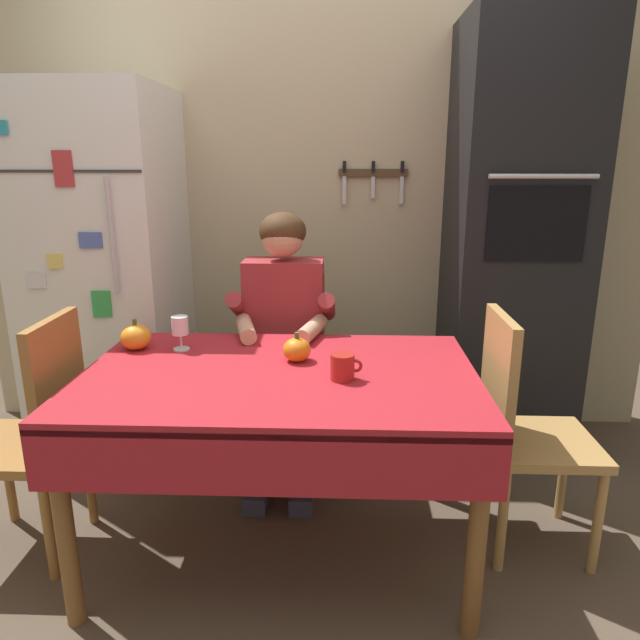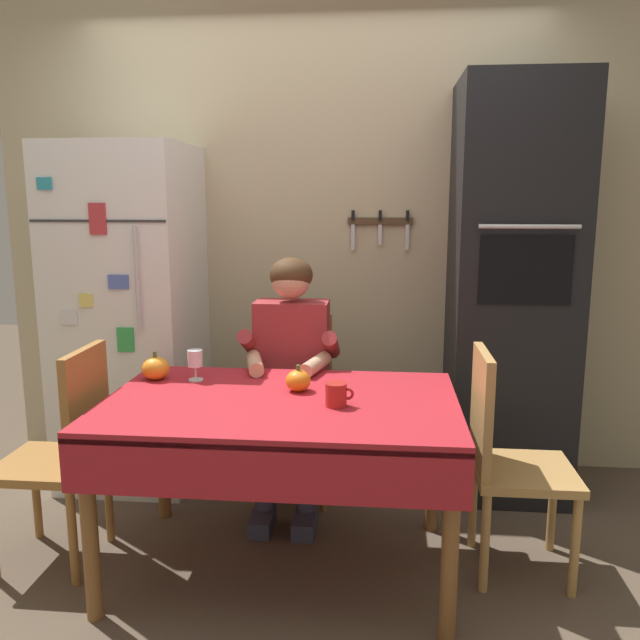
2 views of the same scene
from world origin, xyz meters
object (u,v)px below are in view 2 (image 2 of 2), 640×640
dining_table (280,421)px  seated_person (290,363)px  wall_oven (511,293)px  pumpkin_large (156,368)px  chair_left_side (66,447)px  chair_right_side (505,453)px  wine_glass (195,360)px  refrigerator (131,316)px  chair_behind_person (296,396)px  pumpkin_medium (298,381)px  coffee_mug (336,395)px

dining_table → seated_person: 0.61m
dining_table → seated_person: seated_person is taller
wall_oven → pumpkin_large: size_ratio=17.08×
chair_left_side → chair_right_side: bearing=3.6°
chair_right_side → wine_glass: bearing=174.1°
chair_right_side → pumpkin_large: chair_right_side is taller
chair_right_side → chair_left_side: bearing=-176.4°
refrigerator → dining_table: bearing=-42.9°
dining_table → chair_behind_person: chair_behind_person is taller
chair_right_side → pumpkin_medium: 0.89m
seated_person → chair_left_side: bearing=-144.8°
chair_left_side → wine_glass: 0.63m
dining_table → chair_behind_person: size_ratio=1.51×
refrigerator → chair_left_side: size_ratio=1.94×
dining_table → seated_person: (-0.05, 0.60, 0.08)m
pumpkin_medium → wall_oven: bearing=38.4°
seated_person → coffee_mug: bearing=-67.3°
wall_oven → coffee_mug: (-0.82, -0.97, -0.26)m
chair_left_side → dining_table: bearing=0.0°
wall_oven → pumpkin_large: 1.79m
refrigerator → chair_left_side: refrigerator is taller
refrigerator → wine_glass: 0.84m
refrigerator → seated_person: (0.90, -0.28, -0.16)m
chair_left_side → pumpkin_medium: size_ratio=8.35×
chair_behind_person → chair_right_side: bearing=-35.7°
dining_table → seated_person: size_ratio=1.12×
wine_glass → pumpkin_large: 0.19m
refrigerator → wall_oven: 2.01m
refrigerator → chair_left_side: 0.97m
chair_behind_person → pumpkin_large: size_ratio=7.56×
pumpkin_medium → coffee_mug: bearing=-46.5°
seated_person → wine_glass: 0.52m
pumpkin_medium → seated_person: bearing=102.0°
chair_right_side → pumpkin_large: size_ratio=7.56×
chair_behind_person → pumpkin_medium: bearing=-81.3°
refrigerator → chair_behind_person: bearing=-5.7°
chair_behind_person → pumpkin_large: chair_behind_person is taller
coffee_mug → chair_left_side: bearing=177.6°
pumpkin_large → chair_behind_person: bearing=44.8°
chair_right_side → pumpkin_large: 1.53m
seated_person → wine_glass: bearing=-135.8°
chair_left_side → pumpkin_large: chair_left_side is taller
refrigerator → chair_left_side: bearing=-86.8°
chair_left_side → wine_glass: bearing=26.9°
wall_oven → wine_glass: wall_oven is taller
coffee_mug → seated_person: bearing=112.7°
seated_person → pumpkin_large: size_ratio=10.12×
seated_person → wall_oven: bearing=16.2°
chair_left_side → pumpkin_large: bearing=39.0°
wine_glass → chair_behind_person: bearing=56.1°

